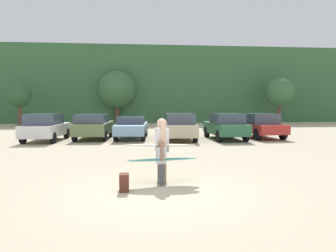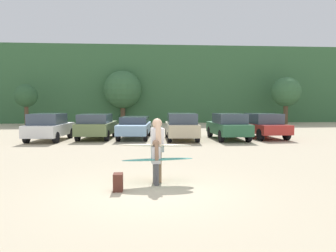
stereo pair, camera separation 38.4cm
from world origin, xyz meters
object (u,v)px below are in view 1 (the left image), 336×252
at_px(parked_car_sky_blue, 132,127).
at_px(backpack_dropped, 124,183).
at_px(parked_car_champagne, 179,126).
at_px(surfboard_cream, 159,145).
at_px(parked_car_olive_green, 93,126).
at_px(parked_car_forest_green, 226,126).
at_px(parked_car_white, 45,127).
at_px(surfboard_teal, 163,160).
at_px(parked_car_red, 260,125).
at_px(person_child, 161,159).
at_px(person_adult, 162,146).

xyz_separation_m(parked_car_sky_blue, backpack_dropped, (-0.17, -12.58, -0.52)).
distance_m(parked_car_sky_blue, parked_car_champagne, 3.06).
xyz_separation_m(surfboard_cream, backpack_dropped, (-0.97, -0.84, -0.84)).
height_order(parked_car_olive_green, parked_car_forest_green, parked_car_forest_green).
bearing_deg(parked_car_white, surfboard_teal, -146.70).
xyz_separation_m(parked_car_forest_green, surfboard_cream, (-4.92, -10.56, 0.23)).
distance_m(parked_car_white, surfboard_teal, 12.46).
bearing_deg(parked_car_forest_green, parked_car_red, -76.11).
height_order(person_child, surfboard_cream, person_child).
xyz_separation_m(parked_car_white, parked_car_champagne, (7.86, -0.20, -0.01)).
bearing_deg(parked_car_red, person_adult, 141.86).
height_order(parked_car_white, surfboard_cream, parked_car_white).
height_order(parked_car_champagne, person_adult, person_adult).
xyz_separation_m(parked_car_red, backpack_dropped, (-8.35, -12.07, -0.60)).
relative_size(parked_car_red, person_child, 3.33).
xyz_separation_m(parked_car_forest_green, person_adult, (-4.84, -10.42, 0.19)).
distance_m(parked_car_champagne, person_adult, 10.65).
xyz_separation_m(parked_car_sky_blue, parked_car_red, (8.18, -0.50, 0.08)).
bearing_deg(surfboard_cream, backpack_dropped, 47.78).
xyz_separation_m(parked_car_sky_blue, person_child, (0.82, -11.99, -0.05)).
bearing_deg(backpack_dropped, parked_car_champagne, 75.27).
relative_size(parked_car_champagne, person_child, 3.43).
xyz_separation_m(person_adult, person_child, (-0.06, -0.39, -0.32)).
bearing_deg(parked_car_olive_green, parked_car_forest_green, -92.07).
relative_size(parked_car_champagne, parked_car_red, 1.03).
distance_m(parked_car_red, surfboard_teal, 13.54).
relative_size(parked_car_red, surfboard_cream, 1.94).
height_order(parked_car_sky_blue, backpack_dropped, parked_car_sky_blue).
xyz_separation_m(parked_car_white, person_child, (5.84, -11.06, -0.13)).
bearing_deg(surfboard_teal, parked_car_sky_blue, -93.22).
relative_size(surfboard_cream, surfboard_teal, 1.03).
relative_size(parked_car_white, surfboard_teal, 1.99).
bearing_deg(backpack_dropped, surfboard_teal, 32.72).
relative_size(person_adult, surfboard_teal, 0.87).
bearing_deg(parked_car_champagne, surfboard_teal, 171.33).
relative_size(parked_car_sky_blue, parked_car_forest_green, 1.12).
xyz_separation_m(parked_car_forest_green, surfboard_teal, (-4.84, -10.72, -0.15)).
distance_m(parked_car_forest_green, surfboard_cream, 11.65).
height_order(parked_car_red, surfboard_cream, parked_car_red).
distance_m(parked_car_champagne, person_child, 11.04).
bearing_deg(parked_car_red, parked_car_forest_green, 100.57).
bearing_deg(parked_car_white, parked_car_sky_blue, -74.46).
distance_m(person_child, surfboard_cream, 0.44).
relative_size(parked_car_white, parked_car_sky_blue, 0.86).
bearing_deg(parked_car_forest_green, backpack_dropped, 151.21).
relative_size(parked_car_sky_blue, parked_car_red, 1.15).
bearing_deg(person_child, parked_car_red, -127.69).
bearing_deg(parked_car_forest_green, surfboard_teal, 154.25).
xyz_separation_m(parked_car_champagne, parked_car_red, (5.34, 0.63, 0.00)).
relative_size(parked_car_forest_green, parked_car_red, 1.03).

